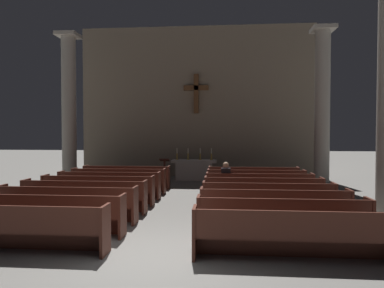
# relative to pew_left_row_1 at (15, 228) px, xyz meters

# --- Properties ---
(ground_plane) EXTENTS (80.00, 80.00, 0.00)m
(ground_plane) POSITION_rel_pew_left_row_1_xyz_m (2.63, 0.04, -0.48)
(ground_plane) COLOR slate
(pew_left_row_1) EXTENTS (3.63, 0.50, 0.95)m
(pew_left_row_1) POSITION_rel_pew_left_row_1_xyz_m (0.00, 0.00, 0.00)
(pew_left_row_1) COLOR #4C2319
(pew_left_row_1) RESTS_ON ground
(pew_left_row_2) EXTENTS (3.63, 0.50, 0.95)m
(pew_left_row_2) POSITION_rel_pew_left_row_1_xyz_m (0.00, 1.13, 0.00)
(pew_left_row_2) COLOR #4C2319
(pew_left_row_2) RESTS_ON ground
(pew_left_row_3) EXTENTS (3.63, 0.50, 0.95)m
(pew_left_row_3) POSITION_rel_pew_left_row_1_xyz_m (0.00, 2.26, 0.00)
(pew_left_row_3) COLOR #4C2319
(pew_left_row_3) RESTS_ON ground
(pew_left_row_4) EXTENTS (3.63, 0.50, 0.95)m
(pew_left_row_4) POSITION_rel_pew_left_row_1_xyz_m (0.00, 3.39, 0.00)
(pew_left_row_4) COLOR #4C2319
(pew_left_row_4) RESTS_ON ground
(pew_left_row_5) EXTENTS (3.63, 0.50, 0.95)m
(pew_left_row_5) POSITION_rel_pew_left_row_1_xyz_m (0.00, 4.52, 0.00)
(pew_left_row_5) COLOR #4C2319
(pew_left_row_5) RESTS_ON ground
(pew_left_row_6) EXTENTS (3.63, 0.50, 0.95)m
(pew_left_row_6) POSITION_rel_pew_left_row_1_xyz_m (0.00, 5.66, 0.00)
(pew_left_row_6) COLOR #4C2319
(pew_left_row_6) RESTS_ON ground
(pew_left_row_7) EXTENTS (3.63, 0.50, 0.95)m
(pew_left_row_7) POSITION_rel_pew_left_row_1_xyz_m (0.00, 6.79, 0.00)
(pew_left_row_7) COLOR #4C2319
(pew_left_row_7) RESTS_ON ground
(pew_left_row_8) EXTENTS (3.63, 0.50, 0.95)m
(pew_left_row_8) POSITION_rel_pew_left_row_1_xyz_m (0.00, 7.92, 0.00)
(pew_left_row_8) COLOR #4C2319
(pew_left_row_8) RESTS_ON ground
(pew_right_row_1) EXTENTS (3.63, 0.50, 0.95)m
(pew_right_row_1) POSITION_rel_pew_left_row_1_xyz_m (5.27, 0.00, 0.00)
(pew_right_row_1) COLOR #4C2319
(pew_right_row_1) RESTS_ON ground
(pew_right_row_2) EXTENTS (3.63, 0.50, 0.95)m
(pew_right_row_2) POSITION_rel_pew_left_row_1_xyz_m (5.27, 1.13, 0.00)
(pew_right_row_2) COLOR #4C2319
(pew_right_row_2) RESTS_ON ground
(pew_right_row_3) EXTENTS (3.63, 0.50, 0.95)m
(pew_right_row_3) POSITION_rel_pew_left_row_1_xyz_m (5.27, 2.26, 0.00)
(pew_right_row_3) COLOR #4C2319
(pew_right_row_3) RESTS_ON ground
(pew_right_row_4) EXTENTS (3.63, 0.50, 0.95)m
(pew_right_row_4) POSITION_rel_pew_left_row_1_xyz_m (5.27, 3.39, 0.00)
(pew_right_row_4) COLOR #4C2319
(pew_right_row_4) RESTS_ON ground
(pew_right_row_5) EXTENTS (3.63, 0.50, 0.95)m
(pew_right_row_5) POSITION_rel_pew_left_row_1_xyz_m (5.27, 4.52, 0.00)
(pew_right_row_5) COLOR #4C2319
(pew_right_row_5) RESTS_ON ground
(pew_right_row_6) EXTENTS (3.63, 0.50, 0.95)m
(pew_right_row_6) POSITION_rel_pew_left_row_1_xyz_m (5.27, 5.66, 0.00)
(pew_right_row_6) COLOR #4C2319
(pew_right_row_6) RESTS_ON ground
(pew_right_row_7) EXTENTS (3.63, 0.50, 0.95)m
(pew_right_row_7) POSITION_rel_pew_left_row_1_xyz_m (5.27, 6.79, 0.00)
(pew_right_row_7) COLOR #4C2319
(pew_right_row_7) RESTS_ON ground
(pew_right_row_8) EXTENTS (3.63, 0.50, 0.95)m
(pew_right_row_8) POSITION_rel_pew_left_row_1_xyz_m (5.27, 7.92, 0.00)
(pew_right_row_8) COLOR #4C2319
(pew_right_row_8) RESTS_ON ground
(column_left_second) EXTENTS (0.98, 0.98, 6.92)m
(column_left_second) POSITION_rel_pew_left_row_1_xyz_m (-3.08, 9.24, 2.89)
(column_left_second) COLOR #9E998E
(column_left_second) RESTS_ON ground
(column_right_second) EXTENTS (0.98, 0.98, 6.92)m
(column_right_second) POSITION_rel_pew_left_row_1_xyz_m (8.35, 9.24, 2.89)
(column_right_second) COLOR #9E998E
(column_right_second) RESTS_ON ground
(altar) EXTENTS (2.20, 0.90, 1.01)m
(altar) POSITION_rel_pew_left_row_1_xyz_m (2.63, 10.66, 0.06)
(altar) COLOR #BCB7AD
(altar) RESTS_ON ground
(candlestick_outer_left) EXTENTS (0.16, 0.16, 0.57)m
(candlestick_outer_left) POSITION_rel_pew_left_row_1_xyz_m (1.78, 10.66, 0.71)
(candlestick_outer_left) COLOR #B79338
(candlestick_outer_left) RESTS_ON altar
(candlestick_inner_left) EXTENTS (0.16, 0.16, 0.57)m
(candlestick_inner_left) POSITION_rel_pew_left_row_1_xyz_m (2.33, 10.66, 0.71)
(candlestick_inner_left) COLOR #B79338
(candlestick_inner_left) RESTS_ON altar
(candlestick_inner_right) EXTENTS (0.16, 0.16, 0.57)m
(candlestick_inner_right) POSITION_rel_pew_left_row_1_xyz_m (2.93, 10.66, 0.71)
(candlestick_inner_right) COLOR #B79338
(candlestick_inner_right) RESTS_ON altar
(candlestick_outer_right) EXTENTS (0.16, 0.16, 0.57)m
(candlestick_outer_right) POSITION_rel_pew_left_row_1_xyz_m (3.48, 10.66, 0.71)
(candlestick_outer_right) COLOR #B79338
(candlestick_outer_right) RESTS_ON altar
(apse_with_cross) EXTENTS (12.47, 0.50, 8.02)m
(apse_with_cross) POSITION_rel_pew_left_row_1_xyz_m (2.63, 12.31, 3.54)
(apse_with_cross) COLOR gray
(apse_with_cross) RESTS_ON ground
(lectern) EXTENTS (0.44, 0.36, 1.15)m
(lectern) POSITION_rel_pew_left_row_1_xyz_m (1.36, 9.46, 0.07)
(lectern) COLOR #4C2319
(lectern) RESTS_ON ground
(lone_worshipper) EXTENTS (0.32, 0.43, 1.32)m
(lone_worshipper) POSITION_rel_pew_left_row_1_xyz_m (4.13, 5.69, 0.22)
(lone_worshipper) COLOR #26262B
(lone_worshipper) RESTS_ON ground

